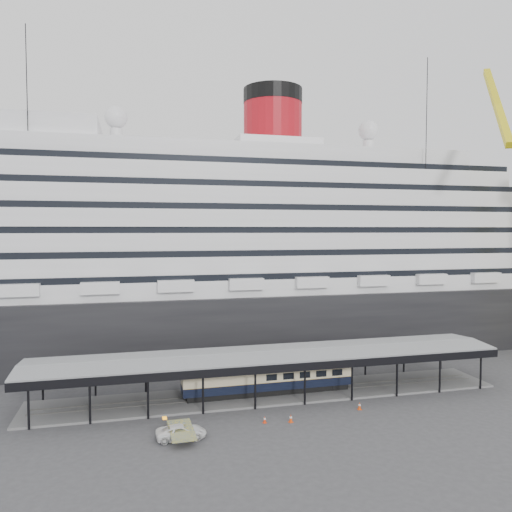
% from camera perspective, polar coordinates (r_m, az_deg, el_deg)
% --- Properties ---
extents(ground, '(200.00, 200.00, 0.00)m').
position_cam_1_polar(ground, '(57.41, 3.07, -17.12)').
color(ground, '#39393B').
rests_on(ground, ground).
extents(cruise_ship, '(130.00, 30.00, 43.90)m').
position_cam_1_polar(cruise_ship, '(85.02, -3.26, 2.05)').
color(cruise_ship, black).
rests_on(cruise_ship, ground).
extents(platform_canopy, '(56.00, 9.18, 5.30)m').
position_cam_1_polar(platform_canopy, '(61.22, 1.66, -13.50)').
color(platform_canopy, slate).
rests_on(platform_canopy, ground).
extents(port_truck, '(4.81, 2.33, 1.32)m').
position_cam_1_polar(port_truck, '(50.43, -8.54, -19.27)').
color(port_truck, white).
rests_on(port_truck, ground).
extents(pullman_carriage, '(20.66, 2.90, 20.26)m').
position_cam_1_polar(pullman_carriage, '(61.13, 1.45, -13.41)').
color(pullman_carriage, black).
rests_on(pullman_carriage, ground).
extents(traffic_cone_left, '(0.47, 0.47, 0.72)m').
position_cam_1_polar(traffic_cone_left, '(53.68, 1.00, -18.18)').
color(traffic_cone_left, red).
rests_on(traffic_cone_left, ground).
extents(traffic_cone_mid, '(0.57, 0.57, 0.85)m').
position_cam_1_polar(traffic_cone_mid, '(53.92, 4.00, -18.01)').
color(traffic_cone_mid, red).
rests_on(traffic_cone_mid, ground).
extents(traffic_cone_right, '(0.47, 0.47, 0.84)m').
position_cam_1_polar(traffic_cone_right, '(58.33, 11.75, -16.42)').
color(traffic_cone_right, '#D2400B').
rests_on(traffic_cone_right, ground).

